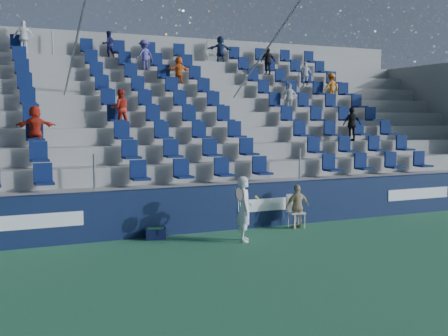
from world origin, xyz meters
name	(u,v)px	position (x,y,z in m)	size (l,w,h in m)	color
ground	(269,257)	(0.00, 0.00, 0.00)	(70.00, 70.00, 0.00)	#31734B
sponsor_wall	(212,208)	(0.00, 3.15, 0.60)	(24.00, 0.32, 1.20)	#101C3E
grandstand	(154,143)	(0.00, 8.24, 2.14)	(24.00, 8.17, 6.63)	gray
tennis_player	(244,209)	(0.22, 1.64, 0.80)	(0.69, 0.68, 1.59)	silver
line_judge_chair	(295,208)	(2.26, 2.64, 0.52)	(0.46, 0.47, 0.91)	white
line_judge	(298,206)	(2.26, 2.50, 0.60)	(0.70, 0.29, 1.20)	tan
ball_bin	(156,233)	(-1.68, 2.75, 0.15)	(0.55, 0.44, 0.28)	#0F1439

